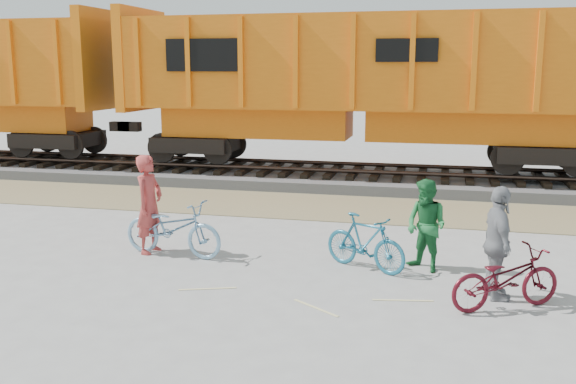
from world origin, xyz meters
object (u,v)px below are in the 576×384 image
object	(u,v)px
bicycle_blue	(173,228)
person_man	(426,226)
bicycle_maroon	(506,279)
person_woman	(498,243)
person_solo	(149,204)
hopper_car_center	(360,81)
bicycle_teal	(365,242)

from	to	relation	value
bicycle_blue	person_man	xyz separation A→B (m)	(4.52, 0.19, 0.27)
bicycle_maroon	person_woman	xyz separation A→B (m)	(-0.10, 0.40, 0.40)
person_solo	person_man	distance (m)	5.02
bicycle_blue	person_man	distance (m)	4.53
hopper_car_center	bicycle_blue	size ratio (longest dim) A/B	7.12
person_solo	hopper_car_center	bearing A→B (deg)	-12.50
hopper_car_center	person_man	size ratio (longest dim) A/B	8.94
bicycle_maroon	person_man	bearing A→B (deg)	7.18
bicycle_teal	person_solo	size ratio (longest dim) A/B	0.87
bicycle_teal	bicycle_maroon	xyz separation A→B (m)	(2.16, -1.35, -0.03)
person_solo	person_woman	world-z (taller)	person_solo
bicycle_blue	bicycle_maroon	bearing A→B (deg)	-95.55
hopper_car_center	person_woman	size ratio (longest dim) A/B	8.18
hopper_car_center	person_woman	distance (m)	9.98
hopper_car_center	person_man	world-z (taller)	hopper_car_center
hopper_car_center	bicycle_maroon	world-z (taller)	hopper_car_center
hopper_car_center	bicycle_blue	bearing A→B (deg)	-105.77
person_man	person_woman	world-z (taller)	person_woman
bicycle_teal	person_solo	bearing A→B (deg)	116.48
person_woman	bicycle_blue	bearing A→B (deg)	69.16
bicycle_maroon	person_solo	world-z (taller)	person_solo
bicycle_teal	person_woman	world-z (taller)	person_woman
hopper_car_center	bicycle_maroon	size ratio (longest dim) A/B	8.15
person_man	person_solo	bearing A→B (deg)	-140.60
bicycle_blue	bicycle_maroon	xyz separation A→B (m)	(5.68, -1.36, -0.07)
bicycle_blue	bicycle_teal	size ratio (longest dim) A/B	1.23
person_woman	hopper_car_center	bearing A→B (deg)	8.49
bicycle_teal	person_man	world-z (taller)	person_man
bicycle_maroon	person_man	xyz separation A→B (m)	(-1.16, 1.55, 0.33)
person_man	bicycle_blue	bearing A→B (deg)	-139.22
hopper_car_center	bicycle_teal	world-z (taller)	hopper_car_center
bicycle_blue	person_man	world-z (taller)	person_man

